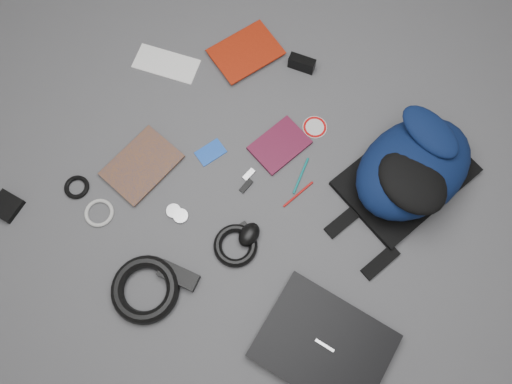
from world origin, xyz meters
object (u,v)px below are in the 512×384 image
Objects in this scene: backpack at (413,168)px; dvd_case at (280,145)px; power_brick at (179,276)px; compact_camera at (302,63)px; pouch at (6,206)px; laptop at (324,346)px; mouse at (249,235)px; comic_book at (124,150)px; textbook_red at (232,35)px.

backpack is 2.49× the size of dvd_case.
dvd_case is at bearing 78.45° from power_brick.
compact_camera is at bearing 86.11° from power_brick.
compact_camera reaches higher than pouch.
dvd_case is (-0.47, 0.44, -0.01)m from laptop.
dvd_case is at bearing 50.06° from pouch.
compact_camera reaches higher than mouse.
mouse is at bearing 29.35° from pouch.
mouse is (0.51, 0.01, 0.01)m from comic_book.
textbook_red is 0.27m from compact_camera.
dvd_case is at bearing 131.68° from laptop.
textbook_red is at bearing 174.27° from compact_camera.
backpack is 1.29m from pouch.
textbook_red is 1.88× the size of power_brick.
comic_book is 0.52m from dvd_case.
comic_book is 0.46m from power_brick.
backpack is 0.79m from textbook_red.
mouse reaches higher than laptop.
backpack is at bearing 48.24° from power_brick.
textbook_red is (-0.86, 0.69, -0.01)m from laptop.
mouse is at bearing 54.81° from power_brick.
backpack reaches higher than laptop.
laptop is at bearing -2.91° from comic_book.
comic_book is (-0.88, 0.12, -0.01)m from laptop.
backpack is 5.38× the size of pouch.
laptop is 1.58× the size of textbook_red.
mouse is at bearing -108.35° from backpack.
compact_camera is at bearing 29.11° from textbook_red.
compact_camera is at bearing 123.45° from laptop.
laptop is 3.95× the size of compact_camera.
dvd_case is 1.47× the size of power_brick.
dvd_case is 0.31m from compact_camera.
power_brick reaches higher than dvd_case.
laptop is at bearing -30.28° from dvd_case.
backpack is at bearing 35.41° from comic_book.
backpack is 5.45× the size of mouse.
backpack is 0.60m from laptop.
compact_camera is (0.29, 0.61, 0.02)m from comic_book.
laptop is 2.01× the size of dvd_case.
textbook_red is 2.79× the size of mouse.
laptop is 0.48m from power_brick.
mouse is at bearing -58.80° from dvd_case.
dvd_case is 2.16× the size of pouch.
power_brick is at bearing -117.45° from mouse.
textbook_red is (-0.78, 0.10, -0.08)m from backpack.
laptop is at bearing -24.35° from mouse.
laptop is 1.56× the size of comic_book.
pouch is at bearing -130.29° from compact_camera.
pouch is (-0.58, -0.15, -0.00)m from power_brick.
textbook_red is at bearing 126.98° from mouse.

